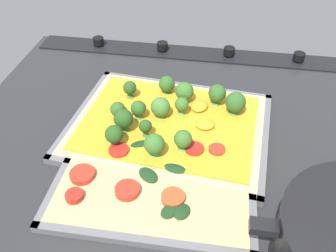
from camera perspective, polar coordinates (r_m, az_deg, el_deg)
ground_plane at (r=69.47cm, az=1.47°, el=-3.09°), size 85.18×72.41×3.00cm
stove_control_panel at (r=94.68cm, az=4.30°, el=11.48°), size 81.77×7.00×2.60cm
baking_tray_front at (r=70.56cm, az=0.11°, el=-0.20°), size 40.41×32.46×1.30cm
broccoli_pizza at (r=69.70cm, az=-0.00°, el=1.10°), size 37.80×29.85×6.08cm
baking_tray_back at (r=60.70cm, az=-2.05°, el=-8.85°), size 32.93×24.05×1.30cm
veggie_pizza_back at (r=60.21cm, az=-2.35°, el=-8.35°), size 30.51×21.63×1.90cm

